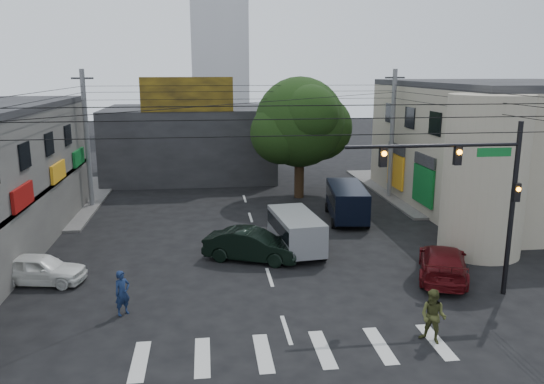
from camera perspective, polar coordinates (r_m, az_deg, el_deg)
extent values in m
plane|color=black|center=(22.41, 0.36, -11.07)|extent=(160.00, 160.00, 0.00)
cube|color=#514F4C|center=(44.45, 20.74, 0.40)|extent=(16.00, 16.00, 0.15)
cube|color=gray|center=(39.52, 24.54, 4.38)|extent=(14.00, 18.00, 8.00)
cylinder|color=gray|center=(28.34, 21.87, 1.62)|extent=(4.00, 4.00, 8.00)
cube|color=#232326|center=(46.69, -8.77, 5.32)|extent=(14.00, 10.00, 6.00)
cube|color=olive|center=(41.43, -9.14, 10.32)|extent=(7.00, 0.30, 2.60)
cylinder|color=black|center=(38.50, 2.95, 2.62)|extent=(0.70, 0.70, 4.40)
sphere|color=black|center=(38.04, 3.01, 7.52)|extent=(6.40, 6.40, 6.40)
cylinder|color=black|center=(23.47, 24.39, -1.83)|extent=(0.20, 0.20, 7.20)
cylinder|color=black|center=(21.33, 17.00, 4.78)|extent=(7.00, 0.14, 0.14)
cube|color=black|center=(21.82, 19.34, 3.73)|extent=(0.28, 0.22, 0.75)
cube|color=black|center=(20.66, 11.85, 3.70)|extent=(0.28, 0.22, 0.75)
sphere|color=orange|center=(21.67, 19.53, 4.06)|extent=(0.20, 0.20, 0.20)
sphere|color=orange|center=(20.51, 11.99, 4.05)|extent=(0.20, 0.20, 0.20)
cube|color=#0D6025|center=(22.51, 22.79, 3.97)|extent=(1.40, 0.06, 0.35)
cylinder|color=#59595B|center=(37.38, -19.27, 5.32)|extent=(0.32, 0.32, 9.20)
cylinder|color=#59595B|center=(38.86, 12.78, 6.00)|extent=(0.32, 0.32, 9.20)
imported|color=black|center=(26.06, -2.15, -5.72)|extent=(4.90, 5.84, 1.55)
imported|color=white|center=(25.45, -23.68, -7.59)|extent=(3.02, 4.49, 1.33)
imported|color=#4F0B0F|center=(25.14, 17.90, -7.20)|extent=(5.60, 6.47, 1.46)
imported|color=#142346|center=(21.25, -15.80, -10.40)|extent=(1.06, 1.05, 1.76)
imported|color=#3D411E|center=(19.33, 16.95, -12.69)|extent=(1.64, 1.64, 1.89)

